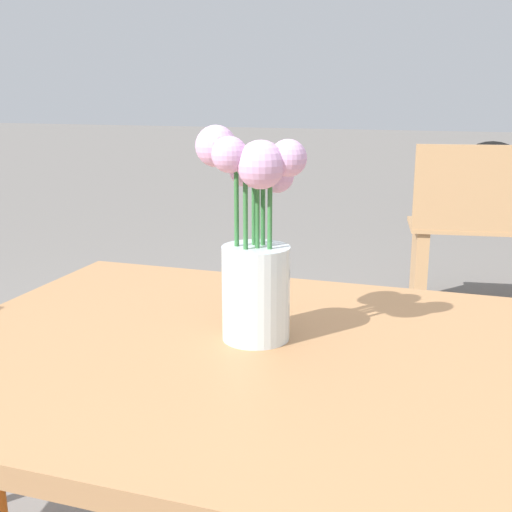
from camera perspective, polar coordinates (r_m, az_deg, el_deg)
name	(u,v)px	position (r m, az deg, el deg)	size (l,w,h in m)	color
table_front	(230,405)	(1.02, -2.31, -13.07)	(0.95, 0.80, 0.70)	#9E7047
flower_vase	(255,254)	(0.96, -0.10, 0.18)	(0.17, 0.14, 0.32)	silver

